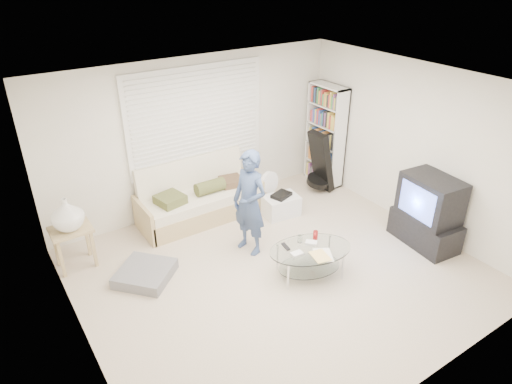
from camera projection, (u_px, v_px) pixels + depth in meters
ground at (278, 271)px, 6.18m from camera, size 5.00×5.00×0.00m
room_shell at (259, 149)px, 5.77m from camera, size 5.02×4.52×2.51m
window_blinds at (197, 118)px, 7.07m from camera, size 2.32×0.08×1.62m
futon_sofa at (199, 200)px, 7.31m from camera, size 1.97×0.79×0.96m
grey_floor_pillow at (145, 273)px, 6.02m from camera, size 0.94×0.94×0.15m
side_table at (68, 217)px, 5.94m from camera, size 0.53×0.42×1.04m
bookshelf at (325, 135)px, 8.20m from camera, size 0.29×0.77×1.83m
guitar_case at (320, 166)px, 8.03m from camera, size 0.43×0.42×1.11m
floor_fan at (269, 186)px, 7.64m from camera, size 0.39×0.25×0.63m
storage_bin at (281, 205)px, 7.44m from camera, size 0.60×0.46×0.39m
tv_unit at (428, 212)px, 6.56m from camera, size 0.63×1.03×1.07m
coffee_table at (310, 254)px, 5.98m from camera, size 1.26×1.00×0.53m
standing_person at (250, 203)px, 6.28m from camera, size 0.49×0.63×1.54m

